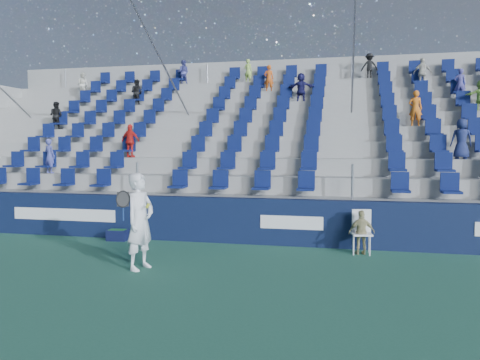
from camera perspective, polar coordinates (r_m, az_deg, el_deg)
name	(u,v)px	position (r m, az deg, el deg)	size (l,w,h in m)	color
ground	(200,274)	(9.57, -4.96, -11.35)	(70.00, 70.00, 0.00)	#29614B
sponsor_wall	(236,220)	(12.42, -0.54, -4.95)	(24.00, 0.32, 1.20)	#0F1939
grandstand	(267,158)	(17.27, 3.33, 2.68)	(24.00, 8.17, 6.63)	gray
tennis_player	(140,221)	(9.92, -12.09, -4.93)	(0.73, 0.83, 2.01)	silver
line_judge_chair	(361,228)	(11.62, 14.59, -5.73)	(0.53, 0.54, 1.04)	white
line_judge	(362,232)	(11.47, 14.61, -6.20)	(0.61, 0.26, 1.05)	tan
ball_bin	(118,234)	(13.23, -14.70, -6.44)	(0.56, 0.39, 0.30)	#0E1336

